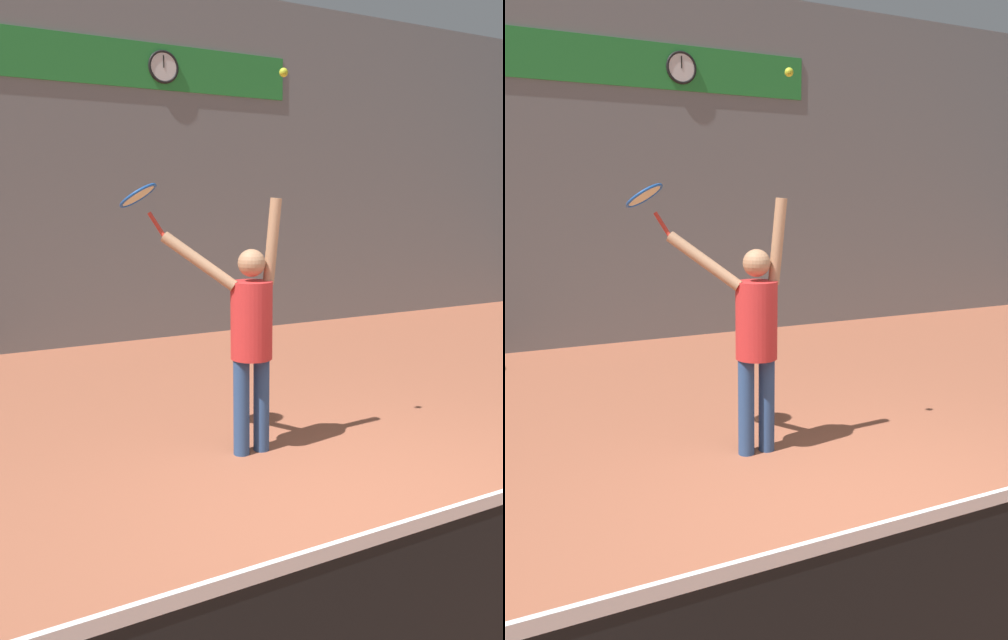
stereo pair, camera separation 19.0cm
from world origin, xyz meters
The scene contains 7 objects.
ground_plane centered at (0.00, 0.00, 0.00)m, with size 18.00×18.00×0.00m, color #9E563D.
back_wall centered at (0.00, 6.18, 2.50)m, with size 18.00×0.10×5.00m.
sponsor_banner centered at (0.00, 6.12, 3.87)m, with size 5.29×0.02×0.61m.
scoreboard_clock centered at (0.70, 6.10, 3.87)m, with size 0.45×0.04×0.45m.
tennis_player centered at (-0.30, 1.64, 1.02)m, with size 0.88×0.57×2.04m.
tennis_racket centered at (-1.02, 2.10, 2.04)m, with size 0.43×0.44×0.42m.
tennis_ball centered at (-0.05, 1.58, 2.95)m, with size 0.07×0.07×0.07m.
Camera 2 is at (-2.38, -2.69, 2.01)m, focal length 35.00 mm.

